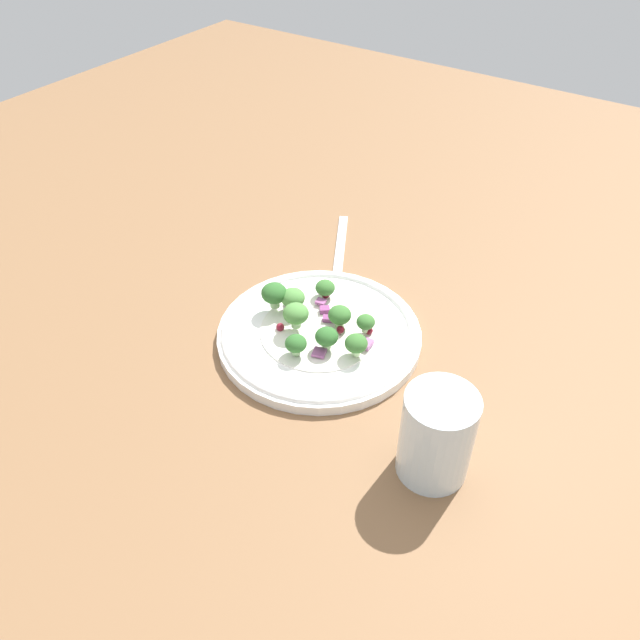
% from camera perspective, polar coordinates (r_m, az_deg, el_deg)
% --- Properties ---
extents(ground_plane, '(1.80, 1.80, 0.02)m').
position_cam_1_polar(ground_plane, '(0.73, -0.83, -1.93)').
color(ground_plane, brown).
extents(plate, '(0.23, 0.23, 0.02)m').
position_cam_1_polar(plate, '(0.71, 0.00, -1.12)').
color(plate, white).
rests_on(plate, ground_plane).
extents(dressing_pool, '(0.13, 0.13, 0.00)m').
position_cam_1_polar(dressing_pool, '(0.71, 0.00, -0.86)').
color(dressing_pool, white).
rests_on(dressing_pool, plate).
extents(broccoli_floret_0, '(0.03, 0.03, 0.03)m').
position_cam_1_polar(broccoli_floret_0, '(0.70, 1.80, 0.42)').
color(broccoli_floret_0, '#ADD18E').
rests_on(broccoli_floret_0, plate).
extents(broccoli_floret_1, '(0.03, 0.03, 0.03)m').
position_cam_1_polar(broccoli_floret_1, '(0.72, -4.05, 2.51)').
color(broccoli_floret_1, '#8EB77A').
rests_on(broccoli_floret_1, plate).
extents(broccoli_floret_2, '(0.02, 0.02, 0.02)m').
position_cam_1_polar(broccoli_floret_2, '(0.69, 4.17, -0.21)').
color(broccoli_floret_2, '#ADD18E').
rests_on(broccoli_floret_2, plate).
extents(broccoli_floret_3, '(0.02, 0.02, 0.02)m').
position_cam_1_polar(broccoli_floret_3, '(0.74, 0.47, 2.91)').
color(broccoli_floret_3, '#8EB77A').
rests_on(broccoli_floret_3, plate).
extents(broccoli_floret_4, '(0.03, 0.03, 0.03)m').
position_cam_1_polar(broccoli_floret_4, '(0.67, 0.61, -1.56)').
color(broccoli_floret_4, '#8EB77A').
rests_on(broccoli_floret_4, plate).
extents(broccoli_floret_5, '(0.02, 0.02, 0.02)m').
position_cam_1_polar(broccoli_floret_5, '(0.67, -2.20, -2.19)').
color(broccoli_floret_5, '#8EB77A').
rests_on(broccoli_floret_5, plate).
extents(broccoli_floret_6, '(0.02, 0.02, 0.02)m').
position_cam_1_polar(broccoli_floret_6, '(0.66, 3.31, -2.18)').
color(broccoli_floret_6, '#ADD18E').
rests_on(broccoli_floret_6, plate).
extents(broccoli_floret_7, '(0.03, 0.03, 0.03)m').
position_cam_1_polar(broccoli_floret_7, '(0.72, -2.48, 1.98)').
color(broccoli_floret_7, '#ADD18E').
rests_on(broccoli_floret_7, plate).
extents(broccoli_floret_8, '(0.03, 0.03, 0.03)m').
position_cam_1_polar(broccoli_floret_8, '(0.69, -2.21, 0.54)').
color(broccoli_floret_8, '#8EB77A').
rests_on(broccoli_floret_8, plate).
extents(cranberry_0, '(0.01, 0.01, 0.01)m').
position_cam_1_polar(cranberry_0, '(0.71, -3.63, -0.65)').
color(cranberry_0, maroon).
rests_on(cranberry_0, plate).
extents(cranberry_1, '(0.01, 0.01, 0.01)m').
position_cam_1_polar(cranberry_1, '(0.69, 1.87, -0.88)').
color(cranberry_1, '#4C0A14').
rests_on(cranberry_1, plate).
extents(cranberry_2, '(0.01, 0.01, 0.01)m').
position_cam_1_polar(cranberry_2, '(0.75, 0.53, 2.34)').
color(cranberry_2, '#4C0A14').
rests_on(cranberry_2, plate).
extents(cranberry_3, '(0.01, 0.01, 0.01)m').
position_cam_1_polar(cranberry_3, '(0.70, 4.48, -0.97)').
color(cranberry_3, maroon).
rests_on(cranberry_3, plate).
extents(onion_bit_0, '(0.01, 0.01, 0.01)m').
position_cam_1_polar(onion_bit_0, '(0.72, 0.58, 0.88)').
color(onion_bit_0, '#843D75').
rests_on(onion_bit_0, plate).
extents(onion_bit_1, '(0.02, 0.02, 0.00)m').
position_cam_1_polar(onion_bit_1, '(0.73, -2.79, 1.47)').
color(onion_bit_1, '#843D75').
rests_on(onion_bit_1, plate).
extents(onion_bit_2, '(0.02, 0.02, 0.00)m').
position_cam_1_polar(onion_bit_2, '(0.67, -0.07, -2.97)').
color(onion_bit_2, '#934C84').
rests_on(onion_bit_2, plate).
extents(onion_bit_3, '(0.01, 0.01, 0.00)m').
position_cam_1_polar(onion_bit_3, '(0.74, 0.07, 1.67)').
color(onion_bit_3, '#934C84').
rests_on(onion_bit_3, plate).
extents(onion_bit_4, '(0.01, 0.01, 0.01)m').
position_cam_1_polar(onion_bit_4, '(0.68, 4.26, -2.17)').
color(onion_bit_4, '#A35B93').
rests_on(onion_bit_4, plate).
extents(onion_bit_5, '(0.01, 0.01, 0.00)m').
position_cam_1_polar(onion_bit_5, '(0.71, 0.74, 0.13)').
color(onion_bit_5, '#843D75').
rests_on(onion_bit_5, plate).
extents(fork, '(0.11, 0.17, 0.01)m').
position_cam_1_polar(fork, '(0.83, 1.74, 5.66)').
color(fork, silver).
rests_on(fork, ground_plane).
extents(water_glass, '(0.07, 0.07, 0.09)m').
position_cam_1_polar(water_glass, '(0.57, 10.55, -10.28)').
color(water_glass, silver).
rests_on(water_glass, ground_plane).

